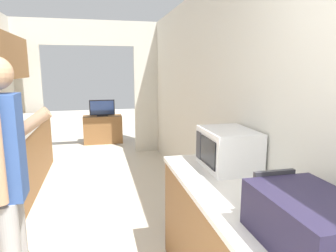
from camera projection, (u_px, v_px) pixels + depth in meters
wall_right at (231, 111)px, 2.72m from camera, size 0.06×7.77×2.50m
wall_far_with_doorway at (89, 79)px, 5.56m from camera, size 2.97×0.06×2.50m
counter_left at (2, 172)px, 3.50m from camera, size 0.62×4.11×0.88m
person at (7, 188)px, 1.81m from camera, size 0.54×0.38×1.70m
suitcase at (310, 222)px, 1.25m from camera, size 0.37×0.55×0.25m
microwave at (228, 149)px, 2.26m from camera, size 0.36×0.48×0.30m
tv_cabinet at (103, 129)px, 6.69m from camera, size 0.84×0.42×0.61m
television at (102, 108)px, 6.56m from camera, size 0.54×0.16×0.36m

